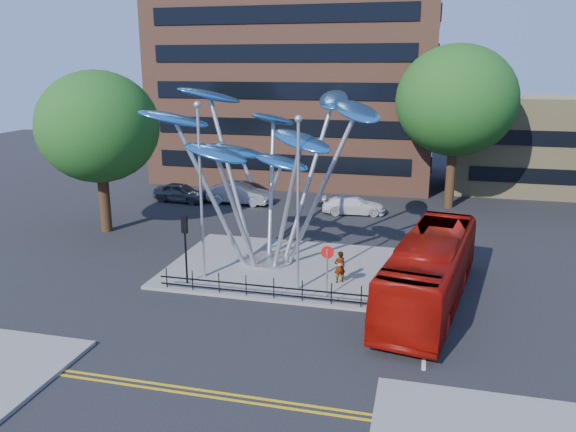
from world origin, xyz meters
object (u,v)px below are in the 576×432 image
(leaf_sculpture, at_px, (266,138))
(parked_car_left, at_px, (181,192))
(traffic_light_island, at_px, (185,235))
(parked_car_mid, at_px, (239,193))
(parked_car_right, at_px, (354,205))
(no_entry_sign_island, at_px, (327,262))
(red_bus, at_px, (430,271))
(tree_right, at_px, (456,101))
(street_lamp_left, at_px, (200,176))
(tree_left, at_px, (98,127))
(street_lamp_right, at_px, (298,189))
(pedestrian, at_px, (340,267))

(leaf_sculpture, bearing_deg, parked_car_left, 131.37)
(parked_car_left, bearing_deg, traffic_light_island, -148.15)
(parked_car_mid, height_order, parked_car_right, parked_car_mid)
(leaf_sculpture, xyz_separation_m, parked_car_right, (3.25, 11.61, -6.21))
(no_entry_sign_island, height_order, red_bus, red_bus)
(no_entry_sign_island, bearing_deg, parked_car_right, 92.96)
(traffic_light_island, distance_m, parked_car_right, 17.07)
(tree_right, height_order, leaf_sculpture, tree_right)
(leaf_sculpture, bearing_deg, street_lamp_left, -127.40)
(tree_left, distance_m, street_lamp_right, 16.19)
(tree_right, relative_size, pedestrian, 7.46)
(leaf_sculpture, height_order, red_bus, leaf_sculpture)
(tree_left, bearing_deg, red_bus, -18.43)
(street_lamp_right, distance_m, parked_car_left, 21.00)
(leaf_sculpture, height_order, traffic_light_island, leaf_sculpture)
(tree_left, height_order, street_lamp_right, tree_left)
(tree_left, relative_size, parked_car_right, 2.25)
(no_entry_sign_island, relative_size, parked_car_left, 0.55)
(parked_car_mid, bearing_deg, parked_car_left, 98.95)
(tree_left, relative_size, street_lamp_right, 1.24)
(traffic_light_island, xyz_separation_m, no_entry_sign_island, (7.00, 0.02, -0.80))
(tree_left, height_order, parked_car_right, tree_left)
(street_lamp_left, distance_m, red_bus, 11.72)
(tree_right, bearing_deg, parked_car_right, -151.45)
(red_bus, bearing_deg, street_lamp_left, -171.97)
(leaf_sculpture, bearing_deg, parked_car_right, 74.34)
(parked_car_mid, xyz_separation_m, parked_car_right, (9.13, -0.93, -0.16))
(street_lamp_left, height_order, street_lamp_right, street_lamp_left)
(parked_car_left, xyz_separation_m, parked_car_right, (13.88, -0.45, -0.09))
(leaf_sculpture, bearing_deg, parked_car_mid, 115.10)
(traffic_light_island, distance_m, pedestrian, 7.73)
(tree_left, xyz_separation_m, pedestrian, (16.31, -5.63, -5.83))
(red_bus, bearing_deg, parked_car_mid, 142.02)
(pedestrian, bearing_deg, tree_left, -49.48)
(street_lamp_right, distance_m, no_entry_sign_island, 3.64)
(tree_right, distance_m, street_lamp_right, 20.64)
(leaf_sculpture, relative_size, parked_car_left, 2.87)
(traffic_light_island, bearing_deg, leaf_sculpture, 54.96)
(no_entry_sign_island, bearing_deg, street_lamp_left, 171.39)
(tree_right, height_order, red_bus, tree_right)
(tree_right, bearing_deg, parked_car_left, -171.06)
(no_entry_sign_island, relative_size, pedestrian, 1.51)
(tree_left, distance_m, street_lamp_left, 11.60)
(traffic_light_island, relative_size, parked_car_right, 0.75)
(leaf_sculpture, relative_size, street_lamp_left, 1.45)
(parked_car_left, bearing_deg, pedestrian, -127.26)
(street_lamp_right, bearing_deg, parked_car_right, 87.43)
(street_lamp_right, bearing_deg, tree_left, 154.23)
(street_lamp_left, xyz_separation_m, parked_car_right, (5.69, 14.79, -4.69))
(street_lamp_left, relative_size, traffic_light_island, 2.57)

